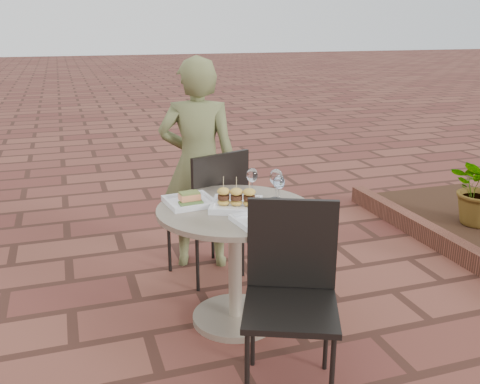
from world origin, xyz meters
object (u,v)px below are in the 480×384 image
object	(u,v)px
plate_tuna	(258,220)
chair_far	(212,205)
plate_sliders	(236,201)
cafe_table	(235,247)
plate_salmon	(190,201)
diner	(198,165)
chair_near	(291,281)

from	to	relation	value
plate_tuna	chair_far	bearing A→B (deg)	90.86
plate_sliders	plate_tuna	bearing A→B (deg)	-83.21
plate_sliders	plate_tuna	xyz separation A→B (m)	(0.03, -0.27, -0.03)
cafe_table	plate_tuna	bearing A→B (deg)	-82.05
chair_far	plate_salmon	size ratio (longest dim) A/B	3.17
cafe_table	plate_salmon	world-z (taller)	plate_salmon
diner	plate_sliders	xyz separation A→B (m)	(0.00, -0.88, 0.00)
plate_sliders	cafe_table	bearing A→B (deg)	134.96
chair_far	diner	size ratio (longest dim) A/B	0.61
plate_sliders	plate_salmon	bearing A→B (deg)	148.10
chair_near	diner	distance (m)	1.51
diner	plate_sliders	distance (m)	0.88
chair_far	diner	distance (m)	0.36
plate_sliders	diner	bearing A→B (deg)	90.24
chair_far	chair_near	world-z (taller)	same
diner	plate_sliders	size ratio (longest dim) A/B	4.10
chair_far	plate_tuna	xyz separation A→B (m)	(0.01, -0.86, 0.19)
cafe_table	chair_near	size ratio (longest dim) A/B	0.97
cafe_table	diner	world-z (taller)	diner
plate_salmon	plate_tuna	distance (m)	0.49
diner	plate_tuna	xyz separation A→B (m)	(0.04, -1.14, -0.02)
plate_salmon	plate_tuna	xyz separation A→B (m)	(0.27, -0.41, -0.01)
diner	chair_near	bearing A→B (deg)	110.87
cafe_table	plate_tuna	distance (m)	0.38
chair_far	plate_salmon	world-z (taller)	chair_far
chair_far	diner	world-z (taller)	diner
cafe_table	plate_salmon	size ratio (longest dim) A/B	3.07
chair_near	plate_salmon	world-z (taller)	chair_near
cafe_table	chair_near	xyz separation A→B (m)	(0.08, -0.62, 0.07)
cafe_table	plate_sliders	distance (m)	0.29
diner	plate_salmon	world-z (taller)	diner
chair_near	diner	bearing A→B (deg)	116.64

